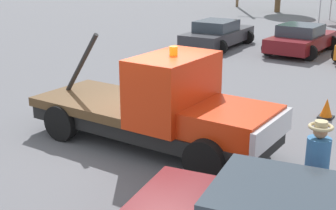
% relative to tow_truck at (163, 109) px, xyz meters
% --- Properties ---
extents(ground_plane, '(160.00, 160.00, 0.00)m').
position_rel_tow_truck_xyz_m(ground_plane, '(-0.37, 0.01, -0.95)').
color(ground_plane, slate).
extents(tow_truck, '(6.11, 2.43, 2.51)m').
position_rel_tow_truck_xyz_m(tow_truck, '(0.00, 0.00, 0.00)').
color(tow_truck, black).
rests_on(tow_truck, ground).
extents(person_near_truck, '(0.40, 0.40, 1.80)m').
position_rel_tow_truck_xyz_m(person_near_truck, '(3.87, -1.41, 0.12)').
color(person_near_truck, '#38383D').
rests_on(person_near_truck, ground).
extents(parked_car_charcoal, '(2.49, 4.81, 1.34)m').
position_rel_tow_truck_xyz_m(parked_car_charcoal, '(-4.52, 12.05, -0.30)').
color(parked_car_charcoal, '#2D2D33').
rests_on(parked_car_charcoal, ground).
extents(parked_car_maroon, '(2.69, 4.54, 1.34)m').
position_rel_tow_truck_xyz_m(parked_car_maroon, '(-0.64, 12.82, -0.30)').
color(parked_car_maroon, maroon).
rests_on(parked_car_maroon, ground).
extents(traffic_cone, '(0.40, 0.40, 0.55)m').
position_rel_tow_truck_xyz_m(traffic_cone, '(2.72, 4.16, -0.69)').
color(traffic_cone, black).
rests_on(traffic_cone, ground).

